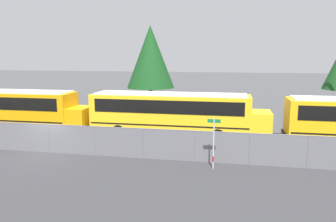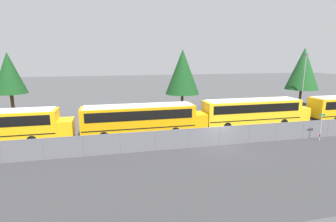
# 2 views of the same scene
# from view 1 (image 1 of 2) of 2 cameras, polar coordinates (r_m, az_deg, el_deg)

# --- Properties ---
(ground_plane) EXTENTS (200.00, 200.00, 0.00)m
(ground_plane) POSITION_cam_1_polar(r_m,az_deg,el_deg) (22.39, -19.92, -6.81)
(ground_plane) COLOR #424244
(fence) EXTENTS (68.23, 0.07, 1.86)m
(fence) POSITION_cam_1_polar(r_m,az_deg,el_deg) (22.15, -20.07, -4.46)
(fence) COLOR #9EA0A5
(fence) RESTS_ON ground_plane
(school_bus_1) EXTENTS (13.52, 2.64, 3.30)m
(school_bus_1) POSITION_cam_1_polar(r_m,az_deg,el_deg) (29.84, -26.23, 0.65)
(school_bus_1) COLOR orange
(school_bus_1) RESTS_ON ground_plane
(school_bus_2) EXTENTS (13.52, 2.64, 3.30)m
(school_bus_2) POSITION_cam_1_polar(r_m,az_deg,el_deg) (24.81, 1.00, -0.00)
(school_bus_2) COLOR yellow
(school_bus_2) RESTS_ON ground_plane
(street_sign) EXTENTS (0.70, 0.09, 2.81)m
(street_sign) POSITION_cam_1_polar(r_m,az_deg,el_deg) (17.96, 7.94, -5.39)
(street_sign) COLOR #B7B7BC
(street_sign) RESTS_ON ground_plane
(tree_0) EXTENTS (5.54, 5.54, 9.54)m
(tree_0) POSITION_cam_1_polar(r_m,az_deg,el_deg) (38.58, -3.08, 9.40)
(tree_0) COLOR #51381E
(tree_0) RESTS_ON ground_plane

